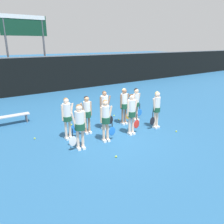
{
  "coord_description": "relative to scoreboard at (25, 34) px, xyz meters",
  "views": [
    {
      "loc": [
        -4.97,
        -7.2,
        3.72
      ],
      "look_at": [
        -0.0,
        0.06,
        0.93
      ],
      "focal_mm": 35.0,
      "sensor_mm": 36.0,
      "label": 1
    }
  ],
  "objects": [
    {
      "name": "fence_windscreen",
      "position": [
        0.68,
        -0.87,
        -2.95
      ],
      "size": [
        60.0,
        0.08,
        2.78
      ],
      "color": "black",
      "rests_on": "ground_plane"
    },
    {
      "name": "player_5",
      "position": [
        -0.25,
        -9.79,
        -3.4
      ],
      "size": [
        0.64,
        0.34,
        1.64
      ],
      "rotation": [
        0.0,
        0.0,
        -0.06
      ],
      "color": "tan",
      "rests_on": "ground_plane"
    },
    {
      "name": "tennis_ball_3",
      "position": [
        -0.45,
        -12.19,
        -4.32
      ],
      "size": [
        0.07,
        0.07,
        0.07
      ],
      "primitive_type": "sphere",
      "color": "#CCE033",
      "rests_on": "ground_plane"
    },
    {
      "name": "tennis_ball_0",
      "position": [
        -0.43,
        -8.53,
        -4.32
      ],
      "size": [
        0.07,
        0.07,
        0.07
      ],
      "primitive_type": "sphere",
      "color": "#CCE033",
      "rests_on": "ground_plane"
    },
    {
      "name": "player_6",
      "position": [
        0.62,
        -9.82,
        -3.32
      ],
      "size": [
        0.66,
        0.37,
        1.76
      ],
      "rotation": [
        0.0,
        0.0,
        -0.05
      ],
      "color": "#8C664C",
      "rests_on": "ground_plane"
    },
    {
      "name": "tennis_ball_2",
      "position": [
        -2.31,
        -9.12,
        -4.32
      ],
      "size": [
        0.06,
        0.06,
        0.06
      ],
      "primitive_type": "sphere",
      "color": "#CCE033",
      "rests_on": "ground_plane"
    },
    {
      "name": "bench_courtside",
      "position": [
        -2.75,
        -6.8,
        -3.97
      ],
      "size": [
        1.73,
        0.39,
        0.44
      ],
      "rotation": [
        0.0,
        0.0,
        -0.02
      ],
      "color": "#B2B2B7",
      "rests_on": "ground_plane"
    },
    {
      "name": "player_1",
      "position": [
        -0.02,
        -10.9,
        -3.36
      ],
      "size": [
        0.64,
        0.35,
        1.69
      ],
      "rotation": [
        0.0,
        0.0,
        -0.15
      ],
      "color": "beige",
      "rests_on": "ground_plane"
    },
    {
      "name": "tennis_ball_5",
      "position": [
        3.01,
        -11.87,
        -4.32
      ],
      "size": [
        0.06,
        0.06,
        0.06
      ],
      "primitive_type": "sphere",
      "color": "#CCE033",
      "rests_on": "ground_plane"
    },
    {
      "name": "tennis_ball_4",
      "position": [
        1.83,
        -9.22,
        -4.32
      ],
      "size": [
        0.07,
        0.07,
        0.07
      ],
      "primitive_type": "sphere",
      "color": "#CCE033",
      "rests_on": "ground_plane"
    },
    {
      "name": "player_0",
      "position": [
        -1.16,
        -10.93,
        -3.34
      ],
      "size": [
        0.66,
        0.38,
        1.7
      ],
      "rotation": [
        0.0,
        0.0,
        -0.15
      ],
      "color": "beige",
      "rests_on": "ground_plane"
    },
    {
      "name": "tennis_ball_1",
      "position": [
        2.0,
        -8.56,
        -4.32
      ],
      "size": [
        0.07,
        0.07,
        0.07
      ],
      "primitive_type": "sphere",
      "color": "#CCE033",
      "rests_on": "ground_plane"
    },
    {
      "name": "player_4",
      "position": [
        -1.16,
        -9.86,
        -3.35
      ],
      "size": [
        0.66,
        0.36,
        1.71
      ],
      "rotation": [
        0.0,
        0.0,
        0.03
      ],
      "color": "beige",
      "rests_on": "ground_plane"
    },
    {
      "name": "scoreboard",
      "position": [
        0.0,
        0.0,
        0.0
      ],
      "size": [
        3.26,
        0.15,
        5.63
      ],
      "color": "#515156",
      "rests_on": "ground_plane"
    },
    {
      "name": "player_3",
      "position": [
        2.62,
        -10.99,
        -3.35
      ],
      "size": [
        0.61,
        0.32,
        1.7
      ],
      "rotation": [
        0.0,
        0.0,
        0.08
      ],
      "color": "beige",
      "rests_on": "ground_plane"
    },
    {
      "name": "player_7",
      "position": [
        1.72,
        -9.79,
        -3.33
      ],
      "size": [
        0.63,
        0.35,
        1.74
      ],
      "rotation": [
        0.0,
        0.0,
        -0.01
      ],
      "color": "#8C664C",
      "rests_on": "ground_plane"
    },
    {
      "name": "ground_plane",
      "position": [
        0.68,
        -10.36,
        -4.35
      ],
      "size": [
        140.0,
        140.0,
        0.0
      ],
      "primitive_type": "plane",
      "color": "#235684"
    },
    {
      "name": "player_2",
      "position": [
        1.23,
        -10.93,
        -3.33
      ],
      "size": [
        0.64,
        0.34,
        1.75
      ],
      "rotation": [
        0.0,
        0.0,
        -0.07
      ],
      "color": "beige",
      "rests_on": "ground_plane"
    },
    {
      "name": "player_8",
      "position": [
        2.52,
        -9.71,
        -3.39
      ],
      "size": [
        0.62,
        0.32,
        1.64
      ],
      "rotation": [
        0.0,
        0.0,
        0.1
      ],
      "color": "beige",
      "rests_on": "ground_plane"
    }
  ]
}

